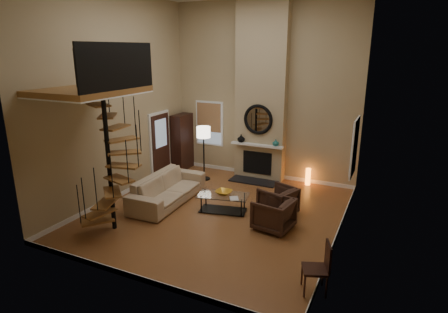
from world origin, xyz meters
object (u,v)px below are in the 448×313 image
at_px(armchair_far, 277,215).
at_px(coffee_table, 223,201).
at_px(hutch, 182,142).
at_px(side_chair, 320,265).
at_px(accent_lamp, 308,177).
at_px(sofa, 168,188).
at_px(armchair_near, 280,202).
at_px(floor_lamp, 204,136).

height_order(armchair_far, coffee_table, armchair_far).
bearing_deg(hutch, side_chair, -40.78).
bearing_deg(side_chair, coffee_table, 141.75).
relative_size(accent_lamp, side_chair, 0.59).
relative_size(armchair_far, coffee_table, 0.60).
height_order(sofa, armchair_far, sofa).
relative_size(hutch, armchair_near, 2.36).
xyz_separation_m(sofa, armchair_far, (3.18, -0.28, -0.04)).
bearing_deg(armchair_far, armchair_near, -160.07).
bearing_deg(accent_lamp, armchair_far, -89.34).
relative_size(armchair_near, floor_lamp, 0.46).
bearing_deg(accent_lamp, armchair_near, -92.66).
distance_m(sofa, coffee_table, 1.63).
height_order(coffee_table, accent_lamp, accent_lamp).
relative_size(sofa, side_chair, 2.80).
bearing_deg(floor_lamp, coffee_table, -50.54).
distance_m(sofa, side_chair, 5.08).
relative_size(hutch, coffee_table, 1.37).
xyz_separation_m(coffee_table, accent_lamp, (1.52, 2.90, -0.03)).
bearing_deg(hutch, accent_lamp, 2.98).
relative_size(floor_lamp, accent_lamp, 3.23).
bearing_deg(hutch, armchair_far, -34.69).
bearing_deg(armchair_near, floor_lamp, -97.21).
bearing_deg(armchair_near, coffee_table, -53.69).
bearing_deg(floor_lamp, sofa, -90.20).
distance_m(armchair_near, coffee_table, 1.46).
bearing_deg(armchair_far, sofa, -86.21).
xyz_separation_m(armchair_far, side_chair, (1.39, -1.95, 0.17)).
xyz_separation_m(hutch, sofa, (1.21, -2.76, -0.55)).
distance_m(hutch, armchair_near, 4.84).
bearing_deg(sofa, accent_lamp, -48.45).
height_order(hutch, armchair_near, hutch).
height_order(sofa, armchair_near, sofa).
xyz_separation_m(floor_lamp, side_chair, (4.56, -4.29, -0.89)).
bearing_deg(armchair_near, accent_lamp, -162.52).
distance_m(armchair_near, floor_lamp, 3.56).
xyz_separation_m(floor_lamp, accent_lamp, (3.14, 0.93, -1.16)).
xyz_separation_m(coffee_table, floor_lamp, (-1.62, 1.97, 1.13)).
relative_size(armchair_far, floor_lamp, 0.48).
distance_m(accent_lamp, side_chair, 5.41).
xyz_separation_m(hutch, armchair_near, (4.24, -2.26, -0.60)).
xyz_separation_m(armchair_far, floor_lamp, (-3.17, 2.34, 1.06)).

